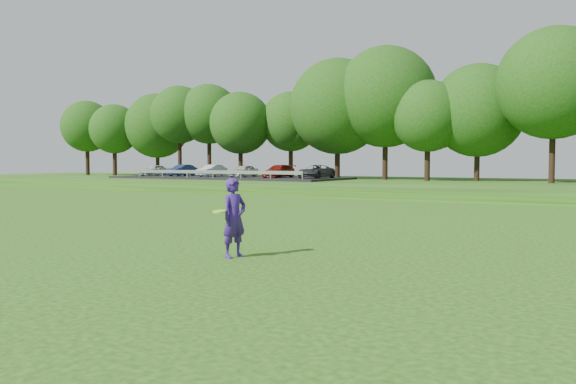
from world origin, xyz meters
The scene contains 6 objects.
ground centered at (0.00, 0.00, 0.00)m, with size 140.00×140.00×0.00m, color #1A420C.
berm centered at (0.00, 34.00, 0.30)m, with size 130.00×30.00×0.60m, color #1A420C.
walking_path centered at (0.00, 20.00, 0.02)m, with size 130.00×1.60×0.04m, color gray.
treeline centered at (0.00, 38.00, 8.10)m, with size 104.00×7.00×15.00m, color #18420F, non-canonical shape.
parking_lot centered at (-23.28, 32.82, 1.06)m, with size 24.00×9.00×1.38m.
woman centered at (2.43, -1.05, 0.91)m, with size 0.56×0.92×1.82m.
Camera 1 is at (10.17, -11.34, 2.18)m, focal length 35.00 mm.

